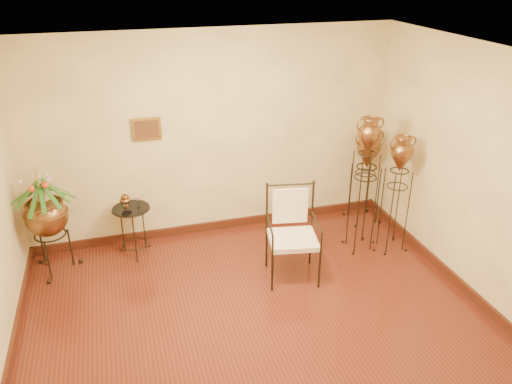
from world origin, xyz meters
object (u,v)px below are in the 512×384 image
object	(u,v)px
amphora_mid	(396,193)
side_table	(133,230)
armchair	(293,236)
amphora_tall	(364,184)
planter_urn	(46,212)

from	to	relation	value
amphora_mid	side_table	xyz separation A→B (m)	(-3.32, 0.82, -0.45)
armchair	amphora_tall	bearing A→B (deg)	29.78
amphora_tall	armchair	world-z (taller)	amphora_tall
armchair	side_table	distance (m)	2.12
amphora_mid	armchair	bearing A→B (deg)	-169.86
amphora_mid	planter_urn	distance (m)	4.36
amphora_mid	armchair	distance (m)	1.55
amphora_tall	amphora_mid	xyz separation A→B (m)	(0.41, -0.13, -0.13)
amphora_tall	armchair	size ratio (longest dim) A/B	1.60
planter_urn	amphora_mid	bearing A→B (deg)	-9.36
planter_urn	side_table	xyz separation A→B (m)	(0.98, 0.11, -0.47)
amphora_tall	side_table	distance (m)	3.05
amphora_tall	planter_urn	world-z (taller)	amphora_tall
planter_urn	side_table	world-z (taller)	planter_urn
side_table	armchair	bearing A→B (deg)	-31.10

